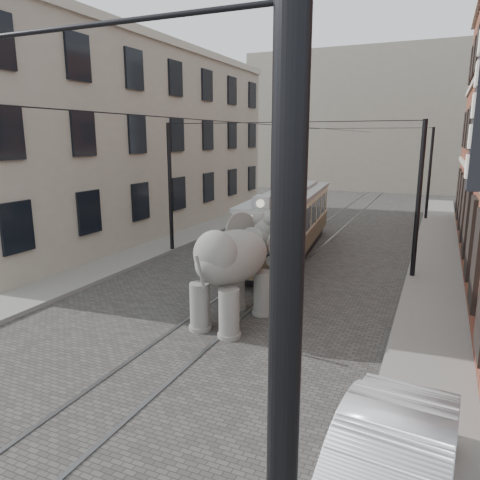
% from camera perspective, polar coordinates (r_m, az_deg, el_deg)
% --- Properties ---
extents(ground, '(120.00, 120.00, 0.00)m').
position_cam_1_polar(ground, '(14.53, -2.07, -8.94)').
color(ground, '#42403D').
extents(tram_rails, '(1.54, 80.00, 0.02)m').
position_cam_1_polar(tram_rails, '(14.52, -2.07, -8.90)').
color(tram_rails, slate).
rests_on(tram_rails, ground).
extents(sidewalk_right, '(2.00, 60.00, 0.15)m').
position_cam_1_polar(sidewalk_right, '(13.25, 22.57, -11.80)').
color(sidewalk_right, slate).
rests_on(sidewalk_right, ground).
extents(sidewalk_left, '(2.00, 60.00, 0.15)m').
position_cam_1_polar(sidewalk_left, '(18.14, -21.00, -5.11)').
color(sidewalk_left, slate).
rests_on(sidewalk_left, ground).
extents(stucco_building, '(7.00, 24.00, 10.00)m').
position_cam_1_polar(stucco_building, '(27.86, -13.97, 11.58)').
color(stucco_building, gray).
rests_on(stucco_building, ground).
extents(distant_block, '(28.00, 10.00, 14.00)m').
position_cam_1_polar(distant_block, '(52.52, 17.71, 13.88)').
color(distant_block, gray).
rests_on(distant_block, ground).
extents(catenary, '(11.00, 30.20, 6.00)m').
position_cam_1_polar(catenary, '(18.36, 4.08, 5.28)').
color(catenary, black).
rests_on(catenary, ground).
extents(tram, '(3.45, 11.30, 4.41)m').
position_cam_1_polar(tram, '(21.37, 6.30, 4.13)').
color(tram, beige).
rests_on(tram, ground).
extents(elephant, '(3.38, 5.31, 3.05)m').
position_cam_1_polar(elephant, '(13.31, -0.93, -4.02)').
color(elephant, slate).
rests_on(elephant, ground).
extents(parked_car, '(1.92, 4.68, 1.51)m').
position_cam_1_polar(parked_car, '(7.36, 17.88, -26.59)').
color(parked_car, '#BDBCC2').
rests_on(parked_car, ground).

